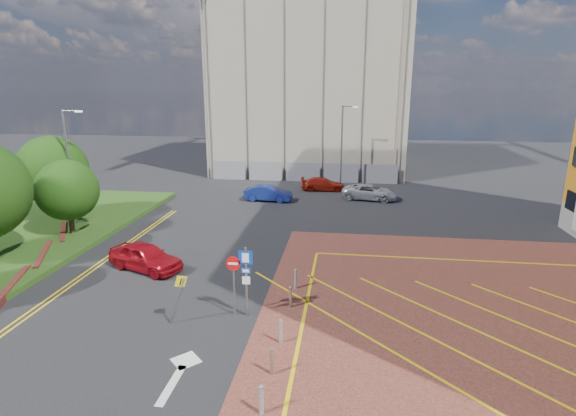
% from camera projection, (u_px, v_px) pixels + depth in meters
% --- Properties ---
extents(ground, '(140.00, 140.00, 0.00)m').
position_uv_depth(ground, '(230.00, 326.00, 18.92)').
color(ground, black).
rests_on(ground, ground).
extents(retaining_wall, '(6.06, 20.33, 0.40)m').
position_uv_depth(retaining_wall, '(10.00, 286.00, 22.30)').
color(retaining_wall, maroon).
rests_on(retaining_wall, ground).
extents(tree_c, '(4.00, 4.00, 4.90)m').
position_uv_depth(tree_c, '(67.00, 190.00, 29.38)').
color(tree_c, '#3D2B1C').
rests_on(tree_c, grass_bed).
extents(tree_d, '(5.00, 5.00, 6.08)m').
position_uv_depth(tree_d, '(53.00, 171.00, 32.45)').
color(tree_d, '#3D2B1C').
rests_on(tree_d, grass_bed).
extents(lamp_left_far, '(1.53, 0.16, 8.00)m').
position_uv_depth(lamp_left_far, '(70.00, 163.00, 31.02)').
color(lamp_left_far, '#9EA0A8').
rests_on(lamp_left_far, grass_bed).
extents(lamp_back, '(1.53, 0.16, 8.00)m').
position_uv_depth(lamp_back, '(342.00, 143.00, 44.02)').
color(lamp_back, '#9EA0A8').
rests_on(lamp_back, ground).
extents(sign_cluster, '(1.17, 0.12, 3.20)m').
position_uv_depth(sign_cluster, '(241.00, 274.00, 19.31)').
color(sign_cluster, '#9EA0A8').
rests_on(sign_cluster, ground).
extents(warning_sign, '(0.84, 0.43, 2.24)m').
position_uv_depth(warning_sign, '(179.00, 294.00, 18.70)').
color(warning_sign, '#9EA0A8').
rests_on(warning_sign, ground).
extents(bollard_row, '(0.14, 11.14, 0.90)m').
position_uv_depth(bollard_row, '(278.00, 342.00, 16.91)').
color(bollard_row, '#9EA0A8').
rests_on(bollard_row, forecourt).
extents(construction_building, '(21.20, 19.20, 22.00)m').
position_uv_depth(construction_building, '(312.00, 76.00, 54.27)').
color(construction_building, '#AD9F8D').
rests_on(construction_building, ground).
extents(construction_fence, '(21.60, 0.06, 2.00)m').
position_uv_depth(construction_fence, '(312.00, 172.00, 47.21)').
color(construction_fence, gray).
rests_on(construction_fence, ground).
extents(car_red_left, '(4.72, 3.24, 1.49)m').
position_uv_depth(car_red_left, '(145.00, 257.00, 24.60)').
color(car_red_left, '#A60E19').
rests_on(car_red_left, ground).
extents(car_blue_back, '(4.24, 1.67, 1.37)m').
position_uv_depth(car_blue_back, '(268.00, 193.00, 39.38)').
color(car_blue_back, navy).
rests_on(car_blue_back, ground).
extents(car_red_back, '(4.37, 2.03, 1.23)m').
position_uv_depth(car_red_back, '(323.00, 184.00, 43.39)').
color(car_red_back, maroon).
rests_on(car_red_back, ground).
extents(car_silver_back, '(5.19, 3.02, 1.36)m').
position_uv_depth(car_silver_back, '(370.00, 192.00, 39.88)').
color(car_silver_back, silver).
rests_on(car_silver_back, ground).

